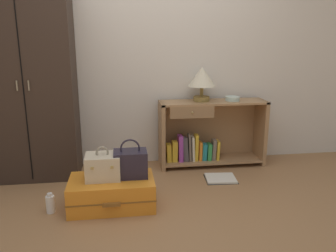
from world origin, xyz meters
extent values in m
plane|color=#9E7047|center=(0.00, 0.00, 0.00)|extent=(9.00, 9.00, 0.00)
cube|color=silver|center=(0.00, 1.50, 1.30)|extent=(6.40, 0.10, 2.60)
cube|color=#33261E|center=(-1.12, 1.20, 0.95)|extent=(0.85, 0.45, 1.90)
cube|color=black|center=(-1.12, 0.98, 0.95)|extent=(0.01, 0.01, 1.80)
cylinder|color=gray|center=(-1.17, 0.97, 0.95)|extent=(0.01, 0.01, 0.09)
cylinder|color=gray|center=(-1.07, 0.97, 0.95)|extent=(0.01, 0.01, 0.09)
cube|color=#A37A51|center=(0.16, 1.26, 0.35)|extent=(0.04, 0.32, 0.71)
cube|color=#A37A51|center=(1.26, 1.26, 0.35)|extent=(0.04, 0.32, 0.71)
cube|color=#A37A51|center=(0.71, 1.26, 0.70)|extent=(1.14, 0.32, 0.02)
cube|color=#A37A51|center=(0.71, 1.26, 0.06)|extent=(1.06, 0.32, 0.02)
cube|color=#A37A51|center=(0.71, 1.41, 0.35)|extent=(1.06, 0.01, 0.69)
cube|color=#8F6B47|center=(0.45, 1.11, 0.63)|extent=(0.46, 0.02, 0.12)
sphere|color=#9E844C|center=(0.45, 1.09, 0.63)|extent=(0.02, 0.02, 0.02)
cube|color=gold|center=(0.23, 1.23, 0.16)|extent=(0.05, 0.09, 0.20)
cube|color=gold|center=(0.29, 1.23, 0.18)|extent=(0.06, 0.09, 0.22)
cube|color=purple|center=(0.36, 1.23, 0.21)|extent=(0.05, 0.12, 0.29)
cube|color=#4C474C|center=(0.41, 1.23, 0.20)|extent=(0.07, 0.09, 0.27)
cube|color=#726659|center=(0.46, 1.23, 0.21)|extent=(0.04, 0.08, 0.30)
cube|color=beige|center=(0.49, 1.23, 0.20)|extent=(0.04, 0.12, 0.27)
cube|color=gold|center=(0.53, 1.23, 0.21)|extent=(0.04, 0.09, 0.29)
cube|color=orange|center=(0.57, 1.23, 0.17)|extent=(0.03, 0.10, 0.20)
cube|color=teal|center=(0.62, 1.23, 0.16)|extent=(0.05, 0.09, 0.18)
cube|color=green|center=(0.67, 1.23, 0.16)|extent=(0.05, 0.11, 0.18)
cube|color=#726659|center=(0.72, 1.23, 0.18)|extent=(0.05, 0.10, 0.23)
cube|color=gold|center=(0.77, 1.23, 0.17)|extent=(0.04, 0.11, 0.21)
cylinder|color=olive|center=(0.59, 1.28, 0.73)|extent=(0.17, 0.17, 0.05)
cylinder|color=olive|center=(0.59, 1.28, 0.81)|extent=(0.04, 0.04, 0.11)
cone|color=beige|center=(0.59, 1.28, 0.97)|extent=(0.29, 0.29, 0.20)
cylinder|color=silver|center=(0.92, 1.25, 0.73)|extent=(0.15, 0.15, 0.05)
cube|color=orange|center=(-0.36, 0.42, 0.12)|extent=(0.69, 0.41, 0.24)
cube|color=brown|center=(-0.36, 0.42, 0.12)|extent=(0.70, 0.42, 0.01)
cube|color=brown|center=(-0.36, 0.21, 0.12)|extent=(0.14, 0.02, 0.03)
cube|color=beige|center=(-0.43, 0.45, 0.34)|extent=(0.28, 0.23, 0.20)
torus|color=gray|center=(-0.43, 0.45, 0.46)|extent=(0.11, 0.02, 0.11)
cube|color=tan|center=(-0.50, 0.33, 0.38)|extent=(0.02, 0.01, 0.02)
cube|color=tan|center=(-0.35, 0.33, 0.38)|extent=(0.02, 0.01, 0.02)
cube|color=#231E2D|center=(-0.20, 0.46, 0.35)|extent=(0.27, 0.19, 0.22)
torus|color=#231E2D|center=(-0.20, 0.46, 0.48)|extent=(0.16, 0.01, 0.16)
cylinder|color=white|center=(-0.85, 0.38, 0.07)|extent=(0.07, 0.07, 0.14)
cylinder|color=silver|center=(-0.85, 0.38, 0.15)|extent=(0.04, 0.04, 0.02)
cube|color=white|center=(0.69, 0.83, 0.01)|extent=(0.31, 0.27, 0.02)
cube|color=black|center=(0.69, 0.83, 0.00)|extent=(0.32, 0.28, 0.01)
camera|label=1|loc=(-0.27, -2.23, 1.37)|focal=36.76mm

